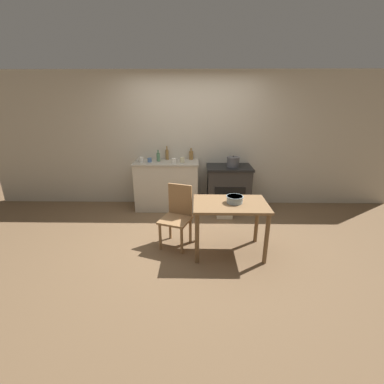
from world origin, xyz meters
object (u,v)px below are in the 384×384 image
stock_pot (233,162)px  stove (228,188)px  work_table (230,211)px  cup_center (174,161)px  flour_sack (225,209)px  cup_center_right (182,160)px  bottle_mid_left (167,154)px  cup_mid_right (141,160)px  bottle_far_left (158,157)px  chair (177,214)px  mixing_bowl_large (235,199)px  bottle_left (191,155)px  cup_center_left (150,160)px

stock_pot → stove: bearing=147.4°
work_table → cup_center: bearing=120.8°
flour_sack → cup_center_right: (-0.78, 0.38, 0.81)m
work_table → stock_pot: bearing=81.5°
work_table → bottle_mid_left: 2.10m
cup_center → cup_mid_right: bearing=171.3°
stock_pot → bottle_far_left: size_ratio=1.13×
chair → stock_pot: (0.95, 1.32, 0.48)m
bottle_far_left → cup_center: size_ratio=2.34×
bottle_far_left → cup_mid_right: bottle_far_left is taller
work_table → bottle_mid_left: bottle_mid_left is taller
stove → mixing_bowl_large: 1.60m
bottle_far_left → flour_sack: bearing=-21.5°
bottle_left → cup_center_left: size_ratio=2.83×
stock_pot → bottle_far_left: bottle_far_left is taller
chair → bottle_far_left: 1.58m
mixing_bowl_large → cup_center: (-0.92, 1.45, 0.19)m
chair → cup_center: 1.35m
stock_pot → bottle_far_left: bearing=176.2°
stock_pot → bottle_left: bearing=161.5°
stove → bottle_left: 0.96m
mixing_bowl_large → cup_center: cup_center is taller
bottle_mid_left → cup_center_right: bottle_mid_left is taller
bottle_left → cup_center_right: size_ratio=2.28×
work_table → cup_center_left: cup_center_left is taller
mixing_bowl_large → cup_mid_right: bearing=135.0°
stock_pot → cup_center_left: stock_pot is taller
mixing_bowl_large → cup_mid_right: 2.19m
work_table → chair: 0.77m
stove → flour_sack: (-0.11, -0.43, -0.26)m
chair → stock_pot: size_ratio=3.72×
flour_sack → stock_pot: size_ratio=1.41×
stock_pot → flour_sack: bearing=-112.9°
flour_sack → bottle_mid_left: (-1.09, 0.65, 0.86)m
work_table → chair: chair is taller
chair → mixing_bowl_large: 0.86m
bottle_far_left → bottle_left: bottle_left is taller
stock_pot → work_table: bearing=-98.5°
work_table → mixing_bowl_large: mixing_bowl_large is taller
chair → bottle_left: bottle_left is taller
stove → bottle_far_left: bottle_far_left is taller
cup_mid_right → stove: bearing=0.6°
cup_center_right → work_table: bearing=-64.7°
chair → cup_mid_right: (-0.76, 1.34, 0.51)m
bottle_far_left → bottle_mid_left: 0.22m
work_table → cup_center_right: size_ratio=10.03×
stove → chair: 1.63m
flour_sack → mixing_bowl_large: 1.28m
bottle_mid_left → cup_center_right: size_ratio=2.68×
chair → flour_sack: chair is taller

